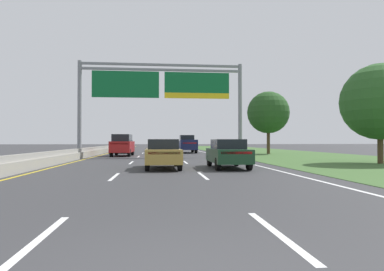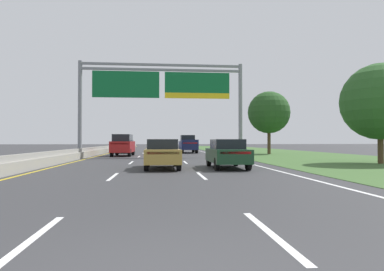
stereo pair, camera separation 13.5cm
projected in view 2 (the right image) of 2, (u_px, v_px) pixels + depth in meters
name	position (u px, v px, depth m)	size (l,w,h in m)	color
ground_plane	(159.00, 154.00, 38.62)	(220.00, 220.00, 0.00)	#333335
lane_striping	(159.00, 154.00, 38.16)	(11.96, 106.00, 0.01)	white
grass_verge_right	(278.00, 153.00, 39.95)	(14.00, 110.00, 0.02)	#3D602D
median_barrier_concrete	(100.00, 151.00, 37.99)	(0.60, 110.00, 0.85)	#99968E
overhead_sign_gantry	(162.00, 89.00, 31.09)	(15.06, 0.42, 8.70)	gray
pickup_truck_navy	(188.00, 144.00, 42.05)	(2.04, 5.41, 2.20)	#161E47
car_darkgreen_right_lane_sedan	(227.00, 153.00, 18.49)	(1.86, 4.42, 1.57)	#193D23
car_red_left_lane_suv	(123.00, 145.00, 33.19)	(2.03, 4.75, 2.11)	maroon
car_blue_centre_lane_sedan	(159.00, 146.00, 47.17)	(1.90, 4.43, 1.57)	navy
car_gold_centre_lane_sedan	(162.00, 153.00, 18.20)	(1.87, 4.42, 1.57)	#A38438
car_silver_left_lane_sedan	(126.00, 146.00, 41.03)	(1.82, 4.40, 1.57)	#B2B5BA
roadside_tree_near	(380.00, 102.00, 21.99)	(4.97, 4.97, 6.52)	#4C3823
roadside_tree_mid	(269.00, 112.00, 38.02)	(4.71, 4.71, 7.03)	#4C3823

